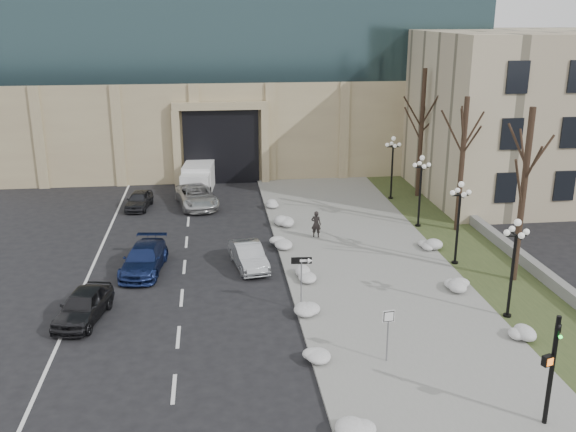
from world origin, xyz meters
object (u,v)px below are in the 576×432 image
(box_truck, at_px, (199,176))
(one_way_sign, at_px, (305,267))
(car_d, at_px, (197,196))
(car_a, at_px, (83,306))
(lamppost_c, at_px, (421,181))
(pedestrian, at_px, (316,224))
(lamppost_d, at_px, (393,159))
(traffic_signal, at_px, (550,373))
(keep_sign, at_px, (388,325))
(car_b, at_px, (248,256))
(lamppost_a, at_px, (514,255))
(lamppost_b, at_px, (459,212))
(car_c, at_px, (144,259))
(car_e, at_px, (139,200))

(box_truck, bearing_deg, one_way_sign, -71.41)
(car_d, bearing_deg, car_a, -116.63)
(box_truck, bearing_deg, lamppost_c, -33.30)
(car_d, xyz_separation_m, pedestrian, (7.36, -7.87, 0.21))
(pedestrian, bearing_deg, car_d, -25.64)
(car_a, bearing_deg, lamppost_d, 54.21)
(traffic_signal, bearing_deg, lamppost_c, 64.44)
(traffic_signal, bearing_deg, keep_sign, 113.25)
(car_a, distance_m, box_truck, 22.92)
(car_b, distance_m, lamppost_c, 12.79)
(box_truck, distance_m, keep_sign, 28.74)
(lamppost_a, height_order, lamppost_b, same)
(traffic_signal, bearing_deg, lamppost_a, 54.12)
(car_c, distance_m, car_e, 11.93)
(car_b, height_order, car_c, car_c)
(keep_sign, distance_m, lamppost_d, 23.63)
(keep_sign, bearing_deg, car_a, 150.35)
(keep_sign, xyz_separation_m, traffic_signal, (4.18, -4.57, 0.33))
(car_a, bearing_deg, car_e, 99.39)
(car_e, distance_m, lamppost_d, 18.48)
(keep_sign, xyz_separation_m, lamppost_b, (6.51, 9.67, 1.37))
(lamppost_d, bearing_deg, keep_sign, -106.01)
(car_a, bearing_deg, car_c, 80.29)
(car_a, bearing_deg, box_truck, 89.46)
(pedestrian, height_order, keep_sign, keep_sign)
(car_b, distance_m, car_e, 13.87)
(car_c, distance_m, one_way_sign, 9.84)
(car_d, relative_size, one_way_sign, 2.02)
(car_a, relative_size, lamppost_a, 0.88)
(car_e, distance_m, one_way_sign, 19.94)
(one_way_sign, xyz_separation_m, lamppost_b, (9.04, 4.58, 0.88))
(box_truck, height_order, keep_sign, keep_sign)
(lamppost_c, bearing_deg, car_d, 155.46)
(car_b, distance_m, lamppost_d, 16.64)
(car_b, relative_size, lamppost_b, 0.86)
(traffic_signal, relative_size, lamppost_b, 0.86)
(box_truck, bearing_deg, pedestrian, -54.82)
(pedestrian, distance_m, lamppost_b, 8.87)
(car_c, bearing_deg, lamppost_d, 42.00)
(traffic_signal, xyz_separation_m, lamppost_d, (2.33, 27.25, 1.05))
(pedestrian, xyz_separation_m, lamppost_b, (6.91, -5.14, 2.12))
(car_c, bearing_deg, lamppost_c, 24.53)
(car_a, bearing_deg, traffic_signal, -18.64)
(car_c, height_order, lamppost_a, lamppost_a)
(lamppost_b, bearing_deg, car_e, 144.64)
(car_e, distance_m, lamppost_a, 26.86)
(pedestrian, bearing_deg, one_way_sign, 98.93)
(lamppost_b, bearing_deg, car_d, 137.63)
(one_way_sign, xyz_separation_m, lamppost_d, (9.04, 17.58, 0.88))
(box_truck, relative_size, lamppost_b, 1.37)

